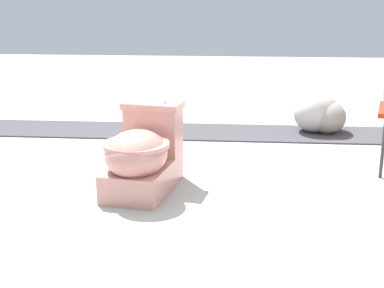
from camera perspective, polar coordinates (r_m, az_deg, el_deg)
ground_plane at (r=3.38m, az=-8.85°, el=-4.50°), size 14.00×14.00×0.00m
gravel_strip at (r=4.60m, az=1.14°, el=1.30°), size 0.56×8.00×0.01m
toilet at (r=3.22m, az=-5.34°, el=-1.26°), size 0.69×0.48×0.52m
boulder_near at (r=4.71m, az=14.29°, el=2.81°), size 0.43×0.36×0.28m
boulder_far at (r=4.72m, az=13.15°, el=3.29°), size 0.57×0.56×0.34m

